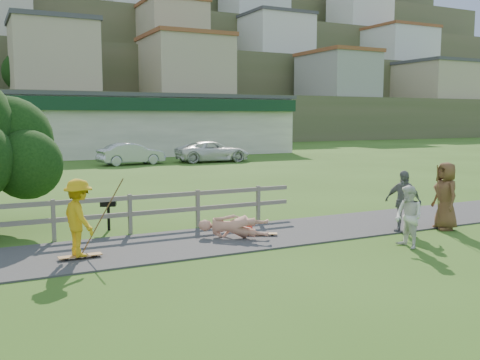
{
  "coord_description": "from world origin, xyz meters",
  "views": [
    {
      "loc": [
        -5.75,
        -10.96,
        3.19
      ],
      "look_at": [
        0.72,
        2.0,
        1.49
      ],
      "focal_mm": 40.0,
      "sensor_mm": 36.0,
      "label": 1
    }
  ],
  "objects_px": {
    "spectator_c": "(446,196)",
    "car_silver": "(131,154)",
    "skater_rider": "(79,222)",
    "car_white": "(213,152)",
    "skater_fallen": "(233,227)",
    "spectator_a": "(409,217)",
    "spectator_b": "(403,202)",
    "bbq": "(109,214)"
  },
  "relations": [
    {
      "from": "car_silver",
      "to": "car_white",
      "type": "distance_m",
      "value": 5.87
    },
    {
      "from": "spectator_b",
      "to": "skater_rider",
      "type": "bearing_deg",
      "value": -121.16
    },
    {
      "from": "spectator_b",
      "to": "car_silver",
      "type": "bearing_deg",
      "value": 158.11
    },
    {
      "from": "spectator_c",
      "to": "bbq",
      "type": "xyz_separation_m",
      "value": [
        -8.62,
        4.18,
        -0.51
      ]
    },
    {
      "from": "car_white",
      "to": "spectator_c",
      "type": "bearing_deg",
      "value": 175.65
    },
    {
      "from": "skater_fallen",
      "to": "bbq",
      "type": "relative_size",
      "value": 1.99
    },
    {
      "from": "car_silver",
      "to": "spectator_a",
      "type": "bearing_deg",
      "value": 172.43
    },
    {
      "from": "skater_fallen",
      "to": "car_silver",
      "type": "height_order",
      "value": "car_silver"
    },
    {
      "from": "skater_rider",
      "to": "car_silver",
      "type": "height_order",
      "value": "skater_rider"
    },
    {
      "from": "spectator_c",
      "to": "car_white",
      "type": "relative_size",
      "value": 0.36
    },
    {
      "from": "spectator_a",
      "to": "car_silver",
      "type": "xyz_separation_m",
      "value": [
        0.1,
        25.85,
        -0.04
      ]
    },
    {
      "from": "skater_rider",
      "to": "car_white",
      "type": "distance_m",
      "value": 26.7
    },
    {
      "from": "spectator_a",
      "to": "bbq",
      "type": "relative_size",
      "value": 1.67
    },
    {
      "from": "spectator_c",
      "to": "bbq",
      "type": "height_order",
      "value": "spectator_c"
    },
    {
      "from": "spectator_b",
      "to": "spectator_c",
      "type": "bearing_deg",
      "value": 56.52
    },
    {
      "from": "car_silver",
      "to": "bbq",
      "type": "xyz_separation_m",
      "value": [
        -6.21,
        -20.51,
        -0.27
      ]
    },
    {
      "from": "skater_fallen",
      "to": "car_white",
      "type": "bearing_deg",
      "value": 16.6
    },
    {
      "from": "skater_rider",
      "to": "spectator_a",
      "type": "xyz_separation_m",
      "value": [
        7.42,
        -2.41,
        -0.1
      ]
    },
    {
      "from": "spectator_a",
      "to": "spectator_c",
      "type": "xyz_separation_m",
      "value": [
        2.51,
        1.16,
        0.2
      ]
    },
    {
      "from": "spectator_c",
      "to": "car_silver",
      "type": "distance_m",
      "value": 24.81
    },
    {
      "from": "spectator_a",
      "to": "car_silver",
      "type": "height_order",
      "value": "spectator_a"
    },
    {
      "from": "spectator_b",
      "to": "spectator_c",
      "type": "distance_m",
      "value": 1.4
    },
    {
      "from": "spectator_b",
      "to": "bbq",
      "type": "relative_size",
      "value": 1.89
    },
    {
      "from": "bbq",
      "to": "car_white",
      "type": "bearing_deg",
      "value": 78.37
    },
    {
      "from": "spectator_a",
      "to": "bbq",
      "type": "bearing_deg",
      "value": -128.16
    },
    {
      "from": "spectator_a",
      "to": "spectator_b",
      "type": "distance_m",
      "value": 1.79
    },
    {
      "from": "skater_rider",
      "to": "spectator_a",
      "type": "bearing_deg",
      "value": -122.34
    },
    {
      "from": "skater_fallen",
      "to": "skater_rider",
      "type": "bearing_deg",
      "value": 133.6
    },
    {
      "from": "spectator_a",
      "to": "spectator_c",
      "type": "relative_size",
      "value": 0.8
    },
    {
      "from": "spectator_b",
      "to": "car_silver",
      "type": "relative_size",
      "value": 0.39
    },
    {
      "from": "spectator_c",
      "to": "car_silver",
      "type": "height_order",
      "value": "spectator_c"
    },
    {
      "from": "spectator_a",
      "to": "car_white",
      "type": "bearing_deg",
      "value": 169.88
    },
    {
      "from": "skater_fallen",
      "to": "car_silver",
      "type": "relative_size",
      "value": 0.41
    },
    {
      "from": "spectator_a",
      "to": "skater_fallen",
      "type": "bearing_deg",
      "value": -125.46
    },
    {
      "from": "skater_rider",
      "to": "spectator_a",
      "type": "height_order",
      "value": "skater_rider"
    },
    {
      "from": "skater_rider",
      "to": "car_white",
      "type": "height_order",
      "value": "skater_rider"
    },
    {
      "from": "car_silver",
      "to": "skater_rider",
      "type": "bearing_deg",
      "value": 154.86
    },
    {
      "from": "skater_rider",
      "to": "car_silver",
      "type": "bearing_deg",
      "value": -32.09
    },
    {
      "from": "skater_fallen",
      "to": "spectator_a",
      "type": "bearing_deg",
      "value": -89.47
    },
    {
      "from": "skater_rider",
      "to": "skater_fallen",
      "type": "distance_m",
      "value": 4.03
    },
    {
      "from": "spectator_a",
      "to": "skater_rider",
      "type": "bearing_deg",
      "value": -105.01
    },
    {
      "from": "skater_rider",
      "to": "spectator_b",
      "type": "xyz_separation_m",
      "value": [
        8.55,
        -1.03,
        -0.0
      ]
    }
  ]
}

